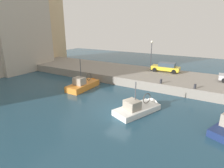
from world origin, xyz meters
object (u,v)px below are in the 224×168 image
Objects in this scene: fishing_boat_white at (140,110)px; mooring_bollard_south at (195,86)px; mooring_bollard_mid at (161,81)px; parked_car_yellow at (166,67)px; fishing_boat_orange at (85,87)px; quay_streetlamp at (151,51)px.

fishing_boat_white is 10.73× the size of mooring_bollard_south.
mooring_bollard_south is 1.00× the size of mooring_bollard_mid.
parked_car_yellow is at bearing 38.15° from mooring_bollard_south.
parked_car_yellow is 8.02× the size of mooring_bollard_mid.
fishing_boat_white is 1.01× the size of fishing_boat_orange.
mooring_bollard_south is 9.78m from quay_streetlamp.
fishing_boat_orange is at bearing 146.55° from quay_streetlamp.
parked_car_yellow reaches higher than mooring_bollard_mid.
quay_streetlamp reaches higher than mooring_bollard_mid.
fishing_boat_orange is 1.33× the size of parked_car_yellow.
fishing_boat_orange is at bearing 104.97° from mooring_bollard_south.
mooring_bollard_mid is (-6.55, -1.15, -0.46)m from parked_car_yellow.
quay_streetlamp is at bearing 15.09° from fishing_boat_white.
fishing_boat_orange is at bearing 140.53° from parked_car_yellow.
fishing_boat_orange is (2.83, 9.38, 0.01)m from fishing_boat_white.
mooring_bollard_south is at bearing -75.03° from fishing_boat_orange.
fishing_boat_white is 9.80m from fishing_boat_orange.
quay_streetlamp is at bearing -33.45° from fishing_boat_orange.
parked_car_yellow is at bearing -68.18° from quay_streetlamp.
fishing_boat_orange is 10.27m from mooring_bollard_mid.
fishing_boat_orange reaches higher than mooring_bollard_south.
mooring_bollard_south is at bearing -90.00° from mooring_bollard_mid.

